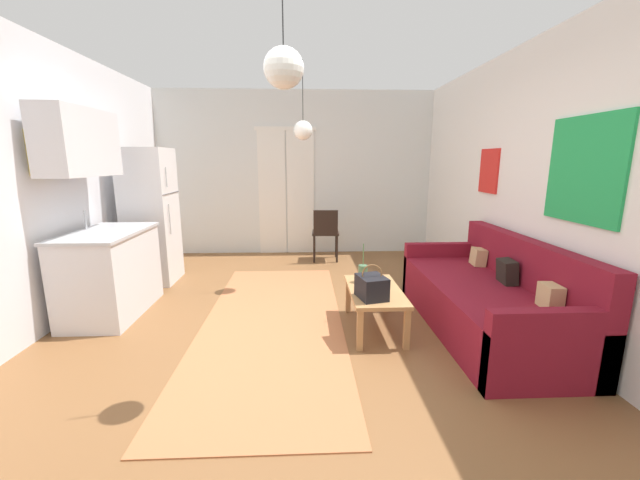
{
  "coord_description": "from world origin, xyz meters",
  "views": [
    {
      "loc": [
        0.12,
        -3.04,
        1.59
      ],
      "look_at": [
        0.29,
        0.96,
        0.74
      ],
      "focal_mm": 21.23,
      "sensor_mm": 36.0,
      "label": 1
    }
  ],
  "objects": [
    {
      "name": "coffee_table",
      "position": [
        0.78,
        0.32,
        0.34
      ],
      "size": [
        0.48,
        0.92,
        0.4
      ],
      "color": "#B27F4C",
      "rests_on": "ground_plane"
    },
    {
      "name": "area_rug",
      "position": [
        -0.2,
        0.51,
        0.01
      ],
      "size": [
        1.37,
        3.51,
        0.01
      ],
      "primitive_type": "cube",
      "color": "#B26B42",
      "rests_on": "ground_plane"
    },
    {
      "name": "wall_right",
      "position": [
        2.33,
        0.0,
        1.36
      ],
      "size": [
        0.12,
        7.08,
        2.71
      ],
      "color": "white",
      "rests_on": "ground_plane"
    },
    {
      "name": "couch",
      "position": [
        1.88,
        0.27,
        0.28
      ],
      "size": [
        0.92,
        2.17,
        0.88
      ],
      "color": "maroon",
      "rests_on": "ground_plane"
    },
    {
      "name": "pendant_lamp_near",
      "position": [
        0.01,
        -0.65,
        2.12
      ],
      "size": [
        0.24,
        0.24,
        0.71
      ],
      "color": "black"
    },
    {
      "name": "accent_chair",
      "position": [
        0.47,
        2.84,
        0.48
      ],
      "size": [
        0.44,
        0.42,
        0.83
      ],
      "rotation": [
        0.0,
        0.0,
        3.1
      ],
      "color": "black",
      "rests_on": "ground_plane"
    },
    {
      "name": "refrigerator",
      "position": [
        -1.86,
        1.91,
        0.87
      ],
      "size": [
        0.59,
        0.61,
        1.74
      ],
      "color": "white",
      "rests_on": "ground_plane"
    },
    {
      "name": "handbag",
      "position": [
        0.71,
        0.09,
        0.5
      ],
      "size": [
        0.28,
        0.32,
        0.31
      ],
      "color": "black",
      "rests_on": "coffee_table"
    },
    {
      "name": "pendant_lamp_far",
      "position": [
        0.12,
        1.59,
        1.93
      ],
      "size": [
        0.22,
        0.22,
        0.89
      ],
      "color": "black"
    },
    {
      "name": "ground_plane",
      "position": [
        0.0,
        0.0,
        -0.05
      ],
      "size": [
        5.17,
        7.48,
        0.1
      ],
      "primitive_type": "cube",
      "color": "brown"
    },
    {
      "name": "wall_back",
      "position": [
        -0.01,
        3.49,
        1.35
      ],
      "size": [
        4.77,
        0.13,
        2.71
      ],
      "color": "silver",
      "rests_on": "ground_plane"
    },
    {
      "name": "bamboo_vase",
      "position": [
        0.7,
        0.54,
        0.49
      ],
      "size": [
        0.09,
        0.09,
        0.39
      ],
      "color": "#47704C",
      "rests_on": "coffee_table"
    },
    {
      "name": "kitchen_counter",
      "position": [
        -1.93,
        0.82,
        0.77
      ],
      "size": [
        0.65,
        1.14,
        2.08
      ],
      "color": "silver",
      "rests_on": "ground_plane"
    }
  ]
}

